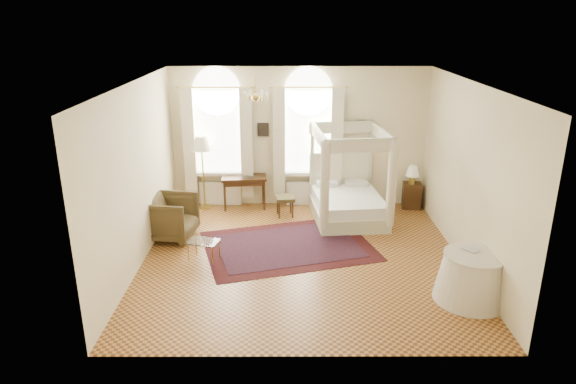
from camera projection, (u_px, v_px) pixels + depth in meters
name	position (u px, v px, depth m)	size (l,w,h in m)	color
ground	(302.00, 258.00, 9.82)	(6.00, 6.00, 0.00)	#B07B33
room_walls	(303.00, 158.00, 9.17)	(6.00, 6.00, 6.00)	#F6EBBB
window_left	(218.00, 146.00, 12.04)	(1.62, 0.27, 3.29)	white
window_right	(308.00, 146.00, 12.05)	(1.62, 0.27, 3.29)	white
chandelier	(256.00, 96.00, 10.00)	(0.51, 0.45, 0.50)	#AF943A
wall_pictures	(303.00, 128.00, 12.01)	(2.54, 0.03, 0.39)	black
canopy_bed	(348.00, 200.00, 11.52)	(1.76, 2.07, 2.08)	beige
nightstand	(412.00, 195.00, 12.27)	(0.43, 0.39, 0.61)	#3C2310
nightstand_lamp	(413.00, 172.00, 12.02)	(0.31, 0.31, 0.45)	#AF943A
writing_desk	(244.00, 181.00, 12.15)	(1.10, 0.65, 0.79)	#3C2310
laptop	(248.00, 177.00, 12.03)	(0.30, 0.19, 0.02)	black
stool	(285.00, 200.00, 11.73)	(0.46, 0.46, 0.47)	#423A1C
armchair	(170.00, 217.00, 10.57)	(0.97, 1.00, 0.91)	#43361D
coffee_table	(204.00, 243.00, 9.63)	(0.66, 0.54, 0.39)	silver
floor_lamp	(202.00, 147.00, 11.88)	(0.45, 0.45, 1.75)	#AF943A
oriental_rug	(288.00, 246.00, 10.31)	(3.78, 3.15, 0.01)	#410F12
side_table	(472.00, 277.00, 8.27)	(1.18, 1.18, 0.81)	white
book	(467.00, 251.00, 8.22)	(0.18, 0.24, 0.02)	black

